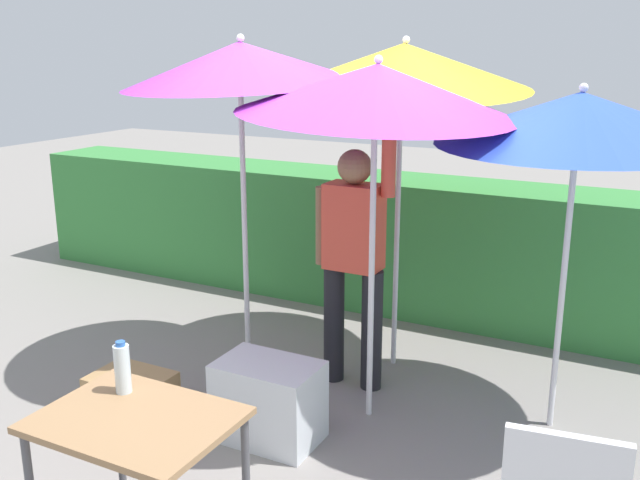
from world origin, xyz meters
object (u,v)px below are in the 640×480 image
at_px(person_vendor, 354,251).
at_px(umbrella_navy, 580,118).
at_px(umbrella_orange, 241,64).
at_px(umbrella_yellow, 377,90).
at_px(crate_cardboard, 132,396).
at_px(bottle_water, 122,368).
at_px(umbrella_rainbow, 404,67).
at_px(cooler_box, 269,401).
at_px(folding_table, 137,437).

bearing_deg(person_vendor, umbrella_navy, 2.01).
height_order(umbrella_orange, umbrella_yellow, umbrella_orange).
relative_size(umbrella_yellow, crate_cardboard, 4.62).
bearing_deg(person_vendor, umbrella_orange, -167.83).
xyz_separation_m(umbrella_yellow, bottle_water, (-0.52, -1.57, -1.13)).
height_order(umbrella_rainbow, umbrella_orange, umbrella_rainbow).
bearing_deg(umbrella_rainbow, umbrella_yellow, -80.08).
bearing_deg(umbrella_yellow, umbrella_navy, 20.11).
bearing_deg(cooler_box, umbrella_orange, 130.08).
height_order(person_vendor, cooler_box, person_vendor).
bearing_deg(umbrella_navy, crate_cardboard, -154.77).
distance_m(umbrella_navy, cooler_box, 2.35).
bearing_deg(umbrella_orange, folding_table, -70.00).
bearing_deg(person_vendor, umbrella_yellow, -50.11).
height_order(person_vendor, folding_table, person_vendor).
distance_m(crate_cardboard, bottle_water, 1.36).
bearing_deg(crate_cardboard, bottle_water, -47.85).
xyz_separation_m(umbrella_orange, umbrella_yellow, (1.01, -0.17, -0.12)).
relative_size(umbrella_navy, folding_table, 2.54).
relative_size(umbrella_rainbow, bottle_water, 9.68).
bearing_deg(umbrella_rainbow, umbrella_orange, -146.28).
distance_m(umbrella_navy, folding_table, 2.76).
bearing_deg(person_vendor, folding_table, -91.24).
xyz_separation_m(umbrella_yellow, crate_cardboard, (-1.29, -0.72, -1.85)).
xyz_separation_m(umbrella_rainbow, folding_table, (-0.19, -2.47, -1.44)).
distance_m(person_vendor, cooler_box, 1.12).
bearing_deg(umbrella_navy, umbrella_yellow, -159.89).
height_order(umbrella_navy, cooler_box, umbrella_navy).
relative_size(umbrella_navy, crate_cardboard, 4.27).
xyz_separation_m(umbrella_rainbow, cooler_box, (-0.28, -1.29, -1.86)).
distance_m(umbrella_orange, umbrella_yellow, 1.03).
bearing_deg(umbrella_yellow, crate_cardboard, -150.95).
bearing_deg(umbrella_navy, folding_table, -122.88).
height_order(cooler_box, bottle_water, bottle_water).
bearing_deg(crate_cardboard, umbrella_orange, 72.56).
bearing_deg(folding_table, person_vendor, 88.76).
bearing_deg(umbrella_rainbow, cooler_box, -102.11).
distance_m(umbrella_orange, bottle_water, 2.20).
relative_size(umbrella_rainbow, crate_cardboard, 4.88).
relative_size(umbrella_navy, bottle_water, 8.47).
xyz_separation_m(umbrella_rainbow, person_vendor, (-0.14, -0.43, -1.16)).
xyz_separation_m(umbrella_navy, bottle_water, (-1.55, -1.94, -0.99)).
distance_m(umbrella_yellow, umbrella_navy, 1.11).
height_order(umbrella_navy, folding_table, umbrella_navy).
bearing_deg(umbrella_navy, bottle_water, -128.50).
relative_size(umbrella_yellow, cooler_box, 3.74).
height_order(umbrella_rainbow, person_vendor, umbrella_rainbow).
height_order(umbrella_yellow, umbrella_navy, umbrella_yellow).
xyz_separation_m(folding_table, bottle_water, (-0.19, 0.15, 0.21)).
bearing_deg(umbrella_orange, cooler_box, -49.92).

